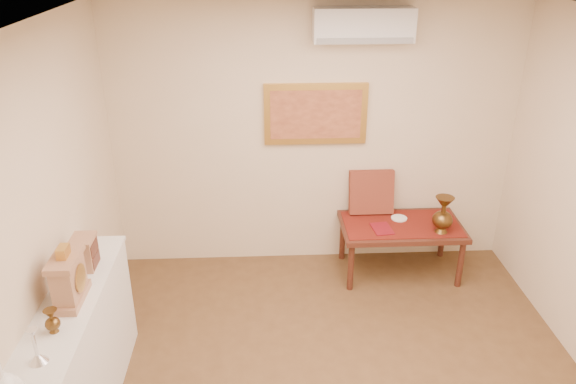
{
  "coord_description": "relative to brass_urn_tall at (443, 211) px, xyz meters",
  "views": [
    {
      "loc": [
        -0.53,
        -3.0,
        3.19
      ],
      "look_at": [
        -0.32,
        1.15,
        1.27
      ],
      "focal_mm": 35.0,
      "sensor_mm": 36.0,
      "label": 1
    }
  ],
  "objects": [
    {
      "name": "low_table",
      "position": [
        -0.34,
        0.18,
        -0.3
      ],
      "size": [
        1.2,
        0.7,
        0.55
      ],
      "color": "#4D2217",
      "rests_on": "floor"
    },
    {
      "name": "ceiling",
      "position": [
        -1.19,
        -1.7,
        1.92
      ],
      "size": [
        4.5,
        4.5,
        0.0
      ],
      "primitive_type": "plane",
      "rotation": [
        3.14,
        0.0,
        0.0
      ],
      "color": "white",
      "rests_on": "ground"
    },
    {
      "name": "wall_back",
      "position": [
        -1.19,
        0.55,
        0.57
      ],
      "size": [
        4.0,
        0.02,
        2.7
      ],
      "primitive_type": "cube",
      "color": "beige",
      "rests_on": "ground"
    },
    {
      "name": "cushion",
      "position": [
        -0.61,
        0.46,
        0.0
      ],
      "size": [
        0.45,
        0.19,
        0.46
      ],
      "primitive_type": "cube",
      "rotation": [
        -0.21,
        0.0,
        0.0
      ],
      "color": "#5E121A",
      "rests_on": "table_cloth"
    },
    {
      "name": "brass_urn_tall",
      "position": [
        0.0,
        0.0,
        0.0
      ],
      "size": [
        0.2,
        0.2,
        0.45
      ],
      "primitive_type": null,
      "color": "brown",
      "rests_on": "table_cloth"
    },
    {
      "name": "menu",
      "position": [
        -0.56,
        0.07,
        -0.22
      ],
      "size": [
        0.21,
        0.27,
        0.01
      ],
      "primitive_type": "cube",
      "rotation": [
        0.0,
        0.0,
        0.12
      ],
      "color": "maroon",
      "rests_on": "table_cloth"
    },
    {
      "name": "table_cloth",
      "position": [
        -0.34,
        0.18,
        -0.23
      ],
      "size": [
        1.14,
        0.59,
        0.01
      ],
      "primitive_type": "cube",
      "color": "maroon",
      "rests_on": "low_table"
    },
    {
      "name": "painting",
      "position": [
        -1.19,
        0.52,
        0.82
      ],
      "size": [
        1.0,
        0.06,
        0.6
      ],
      "color": "gold",
      "rests_on": "wall_back"
    },
    {
      "name": "display_ledge",
      "position": [
        -3.02,
        -1.7,
        -0.29
      ],
      "size": [
        0.37,
        2.02,
        0.98
      ],
      "color": "white",
      "rests_on": "floor"
    },
    {
      "name": "mantel_clock",
      "position": [
        -2.99,
        -1.56,
        0.37
      ],
      "size": [
        0.17,
        0.36,
        0.41
      ],
      "color": "#AF7C5A",
      "rests_on": "display_ledge"
    },
    {
      "name": "plate",
      "position": [
        -0.34,
        0.29,
        -0.22
      ],
      "size": [
        0.16,
        0.16,
        0.01
      ],
      "primitive_type": "cylinder",
      "color": "white",
      "rests_on": "table_cloth"
    },
    {
      "name": "candlestick",
      "position": [
        -3.01,
        -2.14,
        0.31
      ],
      "size": [
        0.11,
        0.11,
        0.23
      ],
      "primitive_type": null,
      "color": "silver",
      "rests_on": "display_ledge"
    },
    {
      "name": "brass_urn_small",
      "position": [
        -3.01,
        -1.88,
        0.3
      ],
      "size": [
        0.09,
        0.09,
        0.21
      ],
      "primitive_type": null,
      "color": "brown",
      "rests_on": "display_ledge"
    },
    {
      "name": "wooden_chest",
      "position": [
        -3.01,
        -1.15,
        0.32
      ],
      "size": [
        0.16,
        0.21,
        0.24
      ],
      "color": "#AF7C5A",
      "rests_on": "display_ledge"
    },
    {
      "name": "wall_left",
      "position": [
        -3.19,
        -1.7,
        0.57
      ],
      "size": [
        0.02,
        4.5,
        2.7
      ],
      "primitive_type": "cube",
      "color": "beige",
      "rests_on": "ground"
    },
    {
      "name": "ac_unit",
      "position": [
        -0.79,
        0.42,
        1.67
      ],
      "size": [
        0.9,
        0.25,
        0.3
      ],
      "color": "silver",
      "rests_on": "wall_back"
    }
  ]
}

